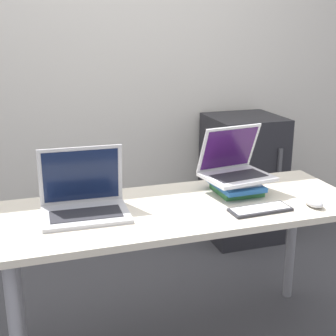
{
  "coord_description": "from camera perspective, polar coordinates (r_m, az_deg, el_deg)",
  "views": [
    {
      "loc": [
        -0.65,
        -1.52,
        1.5
      ],
      "look_at": [
        -0.07,
        0.3,
        0.92
      ],
      "focal_mm": 50.0,
      "sensor_mm": 36.0,
      "label": 1
    }
  ],
  "objects": [
    {
      "name": "wireless_keyboard",
      "position": [
        2.05,
        11.18,
        -4.98
      ],
      "size": [
        0.28,
        0.11,
        0.01
      ],
      "color": "#28282D",
      "rests_on": "desk"
    },
    {
      "name": "mouse",
      "position": [
        2.16,
        17.33,
        -4.02
      ],
      "size": [
        0.06,
        0.11,
        0.04
      ],
      "color": "#B2B2B7",
      "rests_on": "desk"
    },
    {
      "name": "laptop_left",
      "position": [
        2.01,
        -10.2,
        -3.99
      ],
      "size": [
        0.37,
        0.27,
        0.27
      ],
      "color": "#B2B2B7",
      "rests_on": "desk"
    },
    {
      "name": "laptop_on_books",
      "position": [
        2.23,
        8.09,
        0.13
      ],
      "size": [
        0.34,
        0.29,
        0.24
      ],
      "color": "silver",
      "rests_on": "book_stack"
    },
    {
      "name": "book_stack",
      "position": [
        2.25,
        8.27,
        -2.07
      ],
      "size": [
        0.21,
        0.27,
        0.08
      ],
      "color": "#33753D",
      "rests_on": "desk"
    },
    {
      "name": "desk",
      "position": [
        2.11,
        1.76,
        -6.8
      ],
      "size": [
        1.59,
        0.61,
        0.74
      ],
      "color": "beige",
      "rests_on": "ground_plane"
    },
    {
      "name": "wall_back",
      "position": [
        3.26,
        -6.39,
        14.15
      ],
      "size": [
        8.0,
        0.05,
        2.7
      ],
      "color": "silver",
      "rests_on": "ground_plane"
    },
    {
      "name": "mini_fridge",
      "position": [
        3.41,
        9.04,
        -1.23
      ],
      "size": [
        0.49,
        0.5,
        0.9
      ],
      "color": "#232328",
      "rests_on": "ground_plane"
    }
  ]
}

